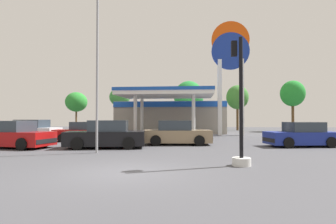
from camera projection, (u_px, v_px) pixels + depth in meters
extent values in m
plane|color=#47474C|center=(124.00, 172.00, 8.58)|extent=(90.00, 90.00, 0.00)
cube|color=gray|center=(172.00, 118.00, 32.35)|extent=(12.57, 6.48, 3.64)
cube|color=#194CB2|center=(169.00, 104.00, 29.12)|extent=(12.57, 0.12, 0.60)
cube|color=white|center=(166.00, 95.00, 26.04)|extent=(9.02, 5.72, 0.35)
cube|color=#194CB2|center=(166.00, 91.00, 26.05)|extent=(9.12, 5.82, 0.30)
cylinder|color=silver|center=(135.00, 116.00, 24.69)|extent=(0.32, 0.32, 3.88)
cylinder|color=silver|center=(194.00, 116.00, 24.15)|extent=(0.32, 0.32, 3.88)
cylinder|color=silver|center=(142.00, 116.00, 27.83)|extent=(0.32, 0.32, 3.88)
cylinder|color=silver|center=(194.00, 116.00, 27.28)|extent=(0.32, 0.32, 3.88)
cube|color=#4C4C51|center=(166.00, 130.00, 25.96)|extent=(0.90, 0.60, 1.10)
cube|color=white|center=(220.00, 97.00, 27.19)|extent=(0.40, 0.56, 7.78)
cube|color=white|center=(242.00, 97.00, 26.97)|extent=(0.40, 0.56, 7.78)
cylinder|color=navy|center=(230.00, 51.00, 27.19)|extent=(3.85, 0.22, 3.85)
cylinder|color=#EA4C0C|center=(230.00, 40.00, 27.24)|extent=(3.85, 0.22, 3.85)
cube|color=white|center=(230.00, 46.00, 27.26)|extent=(3.54, 0.08, 0.69)
cylinder|color=black|center=(197.00, 138.00, 18.45)|extent=(0.69, 0.28, 0.68)
cylinder|color=black|center=(199.00, 141.00, 16.64)|extent=(0.69, 0.28, 0.68)
cylinder|color=black|center=(158.00, 138.00, 18.52)|extent=(0.69, 0.28, 0.68)
cylinder|color=black|center=(156.00, 141.00, 16.71)|extent=(0.69, 0.28, 0.68)
cube|color=#8C7556|center=(177.00, 136.00, 17.59)|extent=(4.56, 2.19, 0.80)
cube|color=#2D3842|center=(175.00, 126.00, 17.61)|extent=(2.23, 1.80, 0.68)
cube|color=black|center=(210.00, 138.00, 17.53)|extent=(0.26, 1.77, 0.25)
cylinder|color=black|center=(288.00, 143.00, 15.40)|extent=(0.67, 0.33, 0.64)
cylinder|color=black|center=(274.00, 140.00, 17.11)|extent=(0.67, 0.33, 0.64)
cylinder|color=black|center=(331.00, 142.00, 15.59)|extent=(0.67, 0.33, 0.64)
cylinder|color=black|center=(313.00, 140.00, 17.30)|extent=(0.67, 0.33, 0.64)
cube|color=navy|center=(301.00, 138.00, 16.35)|extent=(4.44, 2.46, 0.76)
cube|color=#2D3842|center=(304.00, 127.00, 16.38)|extent=(2.24, 1.88, 0.64)
cube|color=black|center=(269.00, 140.00, 16.20)|extent=(0.41, 1.67, 0.24)
cylinder|color=black|center=(6.00, 136.00, 20.81)|extent=(0.70, 0.26, 0.69)
cylinder|color=black|center=(22.00, 135.00, 22.64)|extent=(0.70, 0.26, 0.69)
cylinder|color=black|center=(39.00, 136.00, 20.42)|extent=(0.70, 0.26, 0.69)
cylinder|color=black|center=(53.00, 135.00, 22.26)|extent=(0.70, 0.26, 0.69)
cube|color=silver|center=(30.00, 133.00, 21.54)|extent=(4.60, 2.06, 0.82)
cube|color=#2D3842|center=(32.00, 124.00, 21.53)|extent=(2.22, 1.76, 0.69)
cube|color=black|center=(6.00, 134.00, 21.84)|extent=(0.19, 1.81, 0.26)
cylinder|color=black|center=(45.00, 141.00, 16.17)|extent=(0.70, 0.32, 0.68)
cylinder|color=black|center=(22.00, 144.00, 14.40)|extent=(0.70, 0.32, 0.68)
cylinder|color=black|center=(7.00, 140.00, 16.80)|extent=(0.70, 0.32, 0.68)
cube|color=#A51111|center=(14.00, 138.00, 15.60)|extent=(4.65, 2.43, 0.80)
cube|color=#2D3842|center=(12.00, 126.00, 15.66)|extent=(2.31, 1.91, 0.68)
cube|color=black|center=(46.00, 141.00, 15.10)|extent=(0.36, 1.77, 0.25)
cylinder|color=black|center=(77.00, 144.00, 14.54)|extent=(0.72, 0.35, 0.69)
cylinder|color=black|center=(85.00, 141.00, 16.39)|extent=(0.72, 0.35, 0.69)
cylinder|color=black|center=(129.00, 143.00, 14.73)|extent=(0.72, 0.35, 0.69)
cylinder|color=black|center=(131.00, 141.00, 16.58)|extent=(0.72, 0.35, 0.69)
cube|color=black|center=(106.00, 138.00, 15.57)|extent=(4.77, 2.63, 0.82)
cube|color=#2D3842|center=(109.00, 126.00, 15.59)|extent=(2.40, 2.02, 0.69)
cube|color=black|center=(67.00, 140.00, 15.41)|extent=(0.43, 1.79, 0.26)
cylinder|color=black|center=(62.00, 138.00, 19.24)|extent=(0.66, 0.36, 0.62)
cylinder|color=black|center=(67.00, 136.00, 20.90)|extent=(0.66, 0.36, 0.62)
cylinder|color=black|center=(98.00, 138.00, 19.61)|extent=(0.66, 0.36, 0.62)
cylinder|color=black|center=(100.00, 136.00, 21.27)|extent=(0.66, 0.36, 0.62)
cube|color=#A51111|center=(82.00, 134.00, 20.26)|extent=(4.39, 2.66, 0.74)
cube|color=#2D3842|center=(84.00, 126.00, 20.29)|extent=(2.26, 1.95, 0.62)
cube|color=black|center=(55.00, 136.00, 19.96)|extent=(0.51, 1.61, 0.23)
cylinder|color=silver|center=(241.00, 162.00, 9.72)|extent=(0.68, 0.68, 0.30)
cylinder|color=black|center=(241.00, 97.00, 9.77)|extent=(0.14, 0.14, 4.46)
cube|color=black|center=(234.00, 49.00, 10.00)|extent=(0.21, 0.20, 0.57)
sphere|color=red|center=(234.00, 45.00, 10.12)|extent=(0.15, 0.15, 0.15)
sphere|color=#D89E0C|center=(234.00, 50.00, 10.12)|extent=(0.15, 0.15, 0.15)
sphere|color=green|center=(234.00, 54.00, 10.12)|extent=(0.15, 0.15, 0.15)
cylinder|color=brown|center=(76.00, 120.00, 38.35)|extent=(0.24, 0.24, 2.94)
ellipsoid|color=#2B8630|center=(76.00, 102.00, 38.42)|extent=(3.11, 3.11, 2.83)
cylinder|color=brown|center=(120.00, 118.00, 37.80)|extent=(0.28, 0.28, 3.68)
ellipsoid|color=#3B8A3C|center=(120.00, 97.00, 37.87)|extent=(2.91, 2.91, 2.60)
cylinder|color=brown|center=(189.00, 119.00, 37.34)|extent=(0.37, 0.37, 3.20)
ellipsoid|color=#248636|center=(189.00, 97.00, 37.41)|extent=(4.16, 4.16, 4.47)
cylinder|color=brown|center=(237.00, 118.00, 38.04)|extent=(0.33, 0.33, 3.58)
ellipsoid|color=#3C7C32|center=(237.00, 97.00, 38.11)|extent=(3.15, 3.15, 3.46)
cylinder|color=brown|center=(293.00, 117.00, 35.02)|extent=(0.35, 0.35, 3.86)
ellipsoid|color=#238A2E|center=(293.00, 93.00, 35.09)|extent=(3.13, 3.13, 3.41)
cylinder|color=gray|center=(97.00, 74.00, 13.42)|extent=(0.12, 0.12, 7.97)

